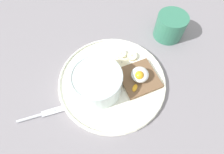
# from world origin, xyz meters

# --- Properties ---
(ground_plane) EXTENTS (1.20, 1.20, 0.02)m
(ground_plane) POSITION_xyz_m (0.00, 0.00, 0.01)
(ground_plane) COLOR gray
(ground_plane) RESTS_ON ground
(plate) EXTENTS (0.31, 0.31, 0.02)m
(plate) POSITION_xyz_m (0.00, 0.00, 0.03)
(plate) COLOR white
(plate) RESTS_ON ground_plane
(oatmeal_bowl) EXTENTS (0.13, 0.13, 0.07)m
(oatmeal_bowl) POSITION_xyz_m (-0.04, -0.01, 0.06)
(oatmeal_bowl) COLOR white
(oatmeal_bowl) RESTS_ON plate
(toast_slice) EXTENTS (0.10, 0.10, 0.01)m
(toast_slice) POSITION_xyz_m (0.07, -0.03, 0.04)
(toast_slice) COLOR brown
(toast_slice) RESTS_ON plate
(poached_egg) EXTENTS (0.06, 0.06, 0.04)m
(poached_egg) POSITION_xyz_m (0.07, -0.03, 0.06)
(poached_egg) COLOR white
(poached_egg) RESTS_ON toast_slice
(banana_slice_front) EXTENTS (0.04, 0.04, 0.01)m
(banana_slice_front) POSITION_xyz_m (0.06, 0.07, 0.04)
(banana_slice_front) COLOR #EFECBE
(banana_slice_front) RESTS_ON plate
(banana_slice_left) EXTENTS (0.03, 0.04, 0.01)m
(banana_slice_left) POSITION_xyz_m (0.05, 0.04, 0.04)
(banana_slice_left) COLOR beige
(banana_slice_left) RESTS_ON plate
(banana_slice_back) EXTENTS (0.04, 0.04, 0.01)m
(banana_slice_back) POSITION_xyz_m (0.02, 0.05, 0.04)
(banana_slice_back) COLOR #FAE7BF
(banana_slice_back) RESTS_ON plate
(banana_slice_right) EXTENTS (0.04, 0.04, 0.01)m
(banana_slice_right) POSITION_xyz_m (0.09, 0.05, 0.04)
(banana_slice_right) COLOR beige
(banana_slice_right) RESTS_ON plate
(coffee_mug) EXTENTS (0.10, 0.11, 0.08)m
(coffee_mug) POSITION_xyz_m (0.24, 0.10, 0.06)
(coffee_mug) COLOR #34795D
(coffee_mug) RESTS_ON ground_plane
(knife) EXTENTS (0.13, 0.02, 0.01)m
(knife) POSITION_xyz_m (-0.20, -0.02, 0.02)
(knife) COLOR silver
(knife) RESTS_ON ground_plane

